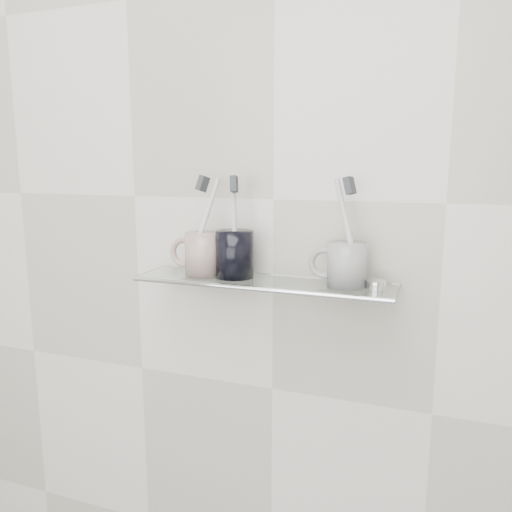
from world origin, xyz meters
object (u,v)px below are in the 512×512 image
at_px(shelf_glass, 263,282).
at_px(mug_left, 204,254).
at_px(mug_right, 347,265).
at_px(mug_center, 235,254).

distance_m(shelf_glass, mug_left, 0.13).
relative_size(shelf_glass, mug_left, 5.91).
relative_size(shelf_glass, mug_right, 6.27).
xyz_separation_m(shelf_glass, mug_center, (-0.06, 0.00, 0.05)).
xyz_separation_m(mug_left, mug_center, (0.07, 0.00, 0.00)).
height_order(shelf_glass, mug_right, mug_right).
bearing_deg(mug_right, shelf_glass, -156.15).
height_order(mug_center, mug_right, mug_center).
relative_size(shelf_glass, mug_center, 5.46).
relative_size(mug_left, mug_right, 1.06).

